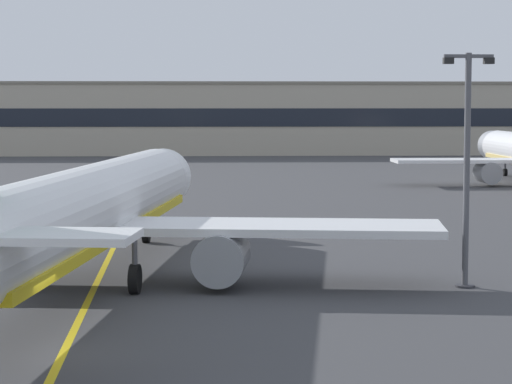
{
  "coord_description": "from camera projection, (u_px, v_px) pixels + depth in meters",
  "views": [
    {
      "loc": [
        5.74,
        -34.07,
        8.27
      ],
      "look_at": [
        7.63,
        10.56,
        4.45
      ],
      "focal_mm": 73.69,
      "sensor_mm": 36.0,
      "label": 1
    }
  ],
  "objects": [
    {
      "name": "terminal_building",
      "position": [
        190.0,
        118.0,
        167.09
      ],
      "size": [
        110.46,
        12.4,
        11.49
      ],
      "color": "#B2A893",
      "rests_on": "ground"
    },
    {
      "name": "airliner_foreground",
      "position": [
        85.0,
        212.0,
        47.18
      ],
      "size": [
        32.35,
        41.48,
        11.65
      ],
      "color": "white",
      "rests_on": "ground"
    },
    {
      "name": "apron_lamp_post",
      "position": [
        467.0,
        165.0,
        46.62
      ],
      "size": [
        2.24,
        0.9,
        10.45
      ],
      "color": "#515156",
      "rests_on": "ground"
    },
    {
      "name": "taxiway_centreline",
      "position": [
        118.0,
        238.0,
        64.25
      ],
      "size": [
        5.17,
        179.94,
        0.01
      ],
      "primitive_type": "cube",
      "rotation": [
        0.0,
        0.0,
        0.03
      ],
      "color": "yellow",
      "rests_on": "ground"
    },
    {
      "name": "ground_plane",
      "position": [
        37.0,
        355.0,
        34.38
      ],
      "size": [
        400.0,
        400.0,
        0.0
      ],
      "primitive_type": "plane",
      "color": "#3D3D3F"
    }
  ]
}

